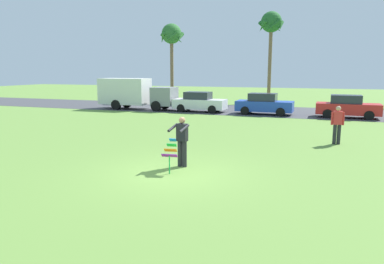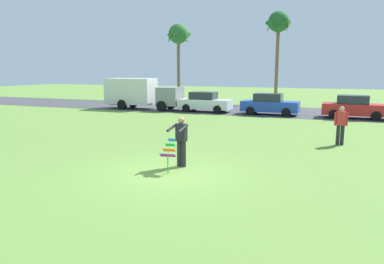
{
  "view_description": "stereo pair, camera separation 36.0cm",
  "coord_description": "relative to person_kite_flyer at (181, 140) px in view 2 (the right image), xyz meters",
  "views": [
    {
      "loc": [
        4.33,
        -10.25,
        3.28
      ],
      "look_at": [
        -0.0,
        1.82,
        1.05
      ],
      "focal_mm": 33.14,
      "sensor_mm": 36.0,
      "label": 1
    },
    {
      "loc": [
        4.67,
        -10.12,
        3.28
      ],
      "look_at": [
        -0.0,
        1.82,
        1.05
      ],
      "focal_mm": 33.14,
      "sensor_mm": 36.0,
      "label": 2
    }
  ],
  "objects": [
    {
      "name": "person_walker_near",
      "position": [
        5.17,
        5.9,
        -0.02
      ],
      "size": [
        0.56,
        0.27,
        1.73
      ],
      "color": "#26262B",
      "rests_on": "ground"
    },
    {
      "name": "parked_car_blue",
      "position": [
        0.45,
        15.88,
        -0.18
      ],
      "size": [
        4.24,
        1.91,
        1.6
      ],
      "color": "#2347B7",
      "rests_on": "ground"
    },
    {
      "name": "road_strip",
      "position": [
        0.0,
        18.28,
        -0.95
      ],
      "size": [
        120.0,
        8.0,
        0.01
      ],
      "primitive_type": "cube",
      "color": "#424247",
      "rests_on": "ground"
    },
    {
      "name": "parked_car_white",
      "position": [
        -4.71,
        15.88,
        -0.18
      ],
      "size": [
        4.23,
        1.89,
        1.6
      ],
      "color": "white",
      "rests_on": "ground"
    },
    {
      "name": "kite_held",
      "position": [
        -0.09,
        -0.78,
        -0.24
      ],
      "size": [
        0.53,
        0.68,
        1.08
      ],
      "color": "blue",
      "rests_on": "ground"
    },
    {
      "name": "palm_tree_right_near",
      "position": [
        -0.68,
        26.76,
        6.78
      ],
      "size": [
        2.58,
        2.71,
        9.2
      ],
      "color": "brown",
      "rests_on": "ground"
    },
    {
      "name": "parked_truck_grey_van",
      "position": [
        -10.66,
        15.88,
        0.46
      ],
      "size": [
        6.73,
        2.19,
        2.62
      ],
      "color": "gray",
      "rests_on": "ground"
    },
    {
      "name": "ground_plane",
      "position": [
        0.0,
        -0.8,
        -0.95
      ],
      "size": [
        120.0,
        120.0,
        0.0
      ],
      "primitive_type": "plane",
      "color": "olive"
    },
    {
      "name": "parked_car_red",
      "position": [
        6.23,
        15.88,
        -0.18
      ],
      "size": [
        4.25,
        1.93,
        1.6
      ],
      "color": "red",
      "rests_on": "ground"
    },
    {
      "name": "palm_tree_left_near",
      "position": [
        -10.77,
        24.63,
        5.84
      ],
      "size": [
        2.58,
        2.71,
        8.18
      ],
      "color": "brown",
      "rests_on": "ground"
    },
    {
      "name": "person_kite_flyer",
      "position": [
        0.0,
        0.0,
        0.0
      ],
      "size": [
        0.61,
        0.7,
        1.73
      ],
      "color": "#26262B",
      "rests_on": "ground"
    }
  ]
}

